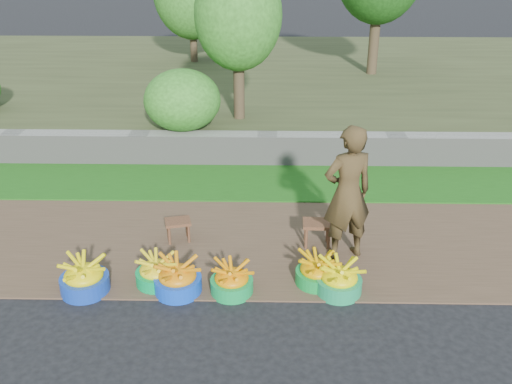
{
  "coord_description": "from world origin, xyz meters",
  "views": [
    {
      "loc": [
        -0.01,
        -5.24,
        3.81
      ],
      "look_at": [
        -0.14,
        1.3,
        0.75
      ],
      "focal_mm": 40.0,
      "sensor_mm": 36.0,
      "label": 1
    }
  ],
  "objects_px": {
    "basin_b": "(157,272)",
    "vendor_woman": "(348,193)",
    "basin_e": "(317,272)",
    "stool_left": "(178,225)",
    "basin_a": "(84,278)",
    "basin_d": "(232,280)",
    "stool_right": "(317,227)",
    "basin_c": "(178,278)",
    "basin_f": "(339,280)"
  },
  "relations": [
    {
      "from": "basin_d",
      "to": "stool_left",
      "type": "xyz_separation_m",
      "value": [
        -0.77,
        1.15,
        0.09
      ]
    },
    {
      "from": "stool_left",
      "to": "stool_right",
      "type": "xyz_separation_m",
      "value": [
        1.82,
        -0.09,
        0.03
      ]
    },
    {
      "from": "basin_f",
      "to": "stool_right",
      "type": "distance_m",
      "value": 1.06
    },
    {
      "from": "basin_d",
      "to": "basin_e",
      "type": "relative_size",
      "value": 0.98
    },
    {
      "from": "basin_e",
      "to": "basin_d",
      "type": "bearing_deg",
      "value": -168.83
    },
    {
      "from": "basin_d",
      "to": "basin_a",
      "type": "bearing_deg",
      "value": -179.61
    },
    {
      "from": "basin_b",
      "to": "stool_left",
      "type": "xyz_separation_m",
      "value": [
        0.11,
        1.0,
        0.09
      ]
    },
    {
      "from": "basin_d",
      "to": "vendor_woman",
      "type": "height_order",
      "value": "vendor_woman"
    },
    {
      "from": "stool_left",
      "to": "stool_right",
      "type": "bearing_deg",
      "value": -2.68
    },
    {
      "from": "basin_c",
      "to": "vendor_woman",
      "type": "height_order",
      "value": "vendor_woman"
    },
    {
      "from": "basin_e",
      "to": "vendor_woman",
      "type": "distance_m",
      "value": 1.03
    },
    {
      "from": "basin_a",
      "to": "basin_f",
      "type": "bearing_deg",
      "value": 0.71
    },
    {
      "from": "basin_b",
      "to": "basin_f",
      "type": "xyz_separation_m",
      "value": [
        2.1,
        -0.13,
        0.01
      ]
    },
    {
      "from": "basin_a",
      "to": "basin_b",
      "type": "distance_m",
      "value": 0.81
    },
    {
      "from": "basin_e",
      "to": "vendor_woman",
      "type": "bearing_deg",
      "value": 58.45
    },
    {
      "from": "basin_a",
      "to": "stool_left",
      "type": "distance_m",
      "value": 1.48
    },
    {
      "from": "basin_b",
      "to": "vendor_woman",
      "type": "height_order",
      "value": "vendor_woman"
    },
    {
      "from": "basin_a",
      "to": "stool_left",
      "type": "relative_size",
      "value": 1.46
    },
    {
      "from": "basin_b",
      "to": "stool_right",
      "type": "bearing_deg",
      "value": 25.43
    },
    {
      "from": "basin_a",
      "to": "basin_d",
      "type": "distance_m",
      "value": 1.68
    },
    {
      "from": "basin_a",
      "to": "vendor_woman",
      "type": "distance_m",
      "value": 3.23
    },
    {
      "from": "basin_e",
      "to": "basin_c",
      "type": "bearing_deg",
      "value": -173.21
    },
    {
      "from": "basin_e",
      "to": "stool_left",
      "type": "distance_m",
      "value": 2.0
    },
    {
      "from": "basin_b",
      "to": "basin_a",
      "type": "bearing_deg",
      "value": -168.41
    },
    {
      "from": "vendor_woman",
      "to": "stool_right",
      "type": "bearing_deg",
      "value": -56.83
    },
    {
      "from": "basin_d",
      "to": "stool_right",
      "type": "height_order",
      "value": "basin_d"
    },
    {
      "from": "basin_d",
      "to": "basin_f",
      "type": "bearing_deg",
      "value": 1.15
    },
    {
      "from": "basin_a",
      "to": "basin_e",
      "type": "distance_m",
      "value": 2.67
    },
    {
      "from": "basin_c",
      "to": "vendor_woman",
      "type": "relative_size",
      "value": 0.31
    },
    {
      "from": "basin_a",
      "to": "basin_e",
      "type": "bearing_deg",
      "value": 4.41
    },
    {
      "from": "stool_left",
      "to": "vendor_woman",
      "type": "xyz_separation_m",
      "value": [
        2.14,
        -0.34,
        0.63
      ]
    },
    {
      "from": "basin_e",
      "to": "basin_b",
      "type": "bearing_deg",
      "value": -178.72
    },
    {
      "from": "basin_e",
      "to": "basin_a",
      "type": "bearing_deg",
      "value": -175.59
    },
    {
      "from": "basin_c",
      "to": "basin_a",
      "type": "bearing_deg",
      "value": -179.18
    },
    {
      "from": "basin_b",
      "to": "vendor_woman",
      "type": "distance_m",
      "value": 2.45
    },
    {
      "from": "stool_left",
      "to": "basin_a",
      "type": "bearing_deg",
      "value": -127.83
    },
    {
      "from": "basin_c",
      "to": "basin_e",
      "type": "xyz_separation_m",
      "value": [
        1.6,
        0.19,
        -0.01
      ]
    },
    {
      "from": "basin_b",
      "to": "basin_f",
      "type": "distance_m",
      "value": 2.1
    },
    {
      "from": "basin_c",
      "to": "basin_d",
      "type": "bearing_deg",
      "value": -0.35
    },
    {
      "from": "basin_d",
      "to": "stool_left",
      "type": "distance_m",
      "value": 1.39
    },
    {
      "from": "vendor_woman",
      "to": "basin_a",
      "type": "bearing_deg",
      "value": -3.3
    },
    {
      "from": "vendor_woman",
      "to": "stool_left",
      "type": "bearing_deg",
      "value": -27.48
    },
    {
      "from": "basin_a",
      "to": "basin_c",
      "type": "height_order",
      "value": "basin_a"
    },
    {
      "from": "stool_right",
      "to": "vendor_woman",
      "type": "height_order",
      "value": "vendor_woman"
    },
    {
      "from": "basin_a",
      "to": "basin_b",
      "type": "relative_size",
      "value": 1.12
    },
    {
      "from": "basin_c",
      "to": "basin_d",
      "type": "relative_size",
      "value": 1.11
    },
    {
      "from": "basin_c",
      "to": "vendor_woman",
      "type": "distance_m",
      "value": 2.25
    },
    {
      "from": "basin_d",
      "to": "basin_c",
      "type": "bearing_deg",
      "value": 179.65
    },
    {
      "from": "stool_left",
      "to": "basin_b",
      "type": "bearing_deg",
      "value": -96.13
    },
    {
      "from": "basin_f",
      "to": "stool_left",
      "type": "bearing_deg",
      "value": 150.41
    }
  ]
}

